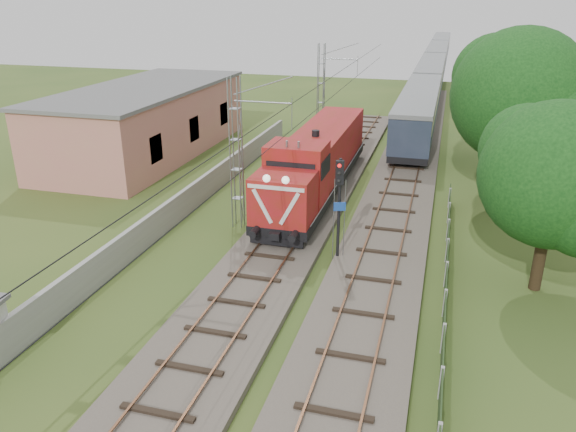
% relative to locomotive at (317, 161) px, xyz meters
% --- Properties ---
extents(ground, '(140.00, 140.00, 0.00)m').
position_rel_locomotive_xyz_m(ground, '(0.00, -17.79, -2.29)').
color(ground, '#314C1C').
rests_on(ground, ground).
extents(track_main, '(4.20, 70.00, 0.45)m').
position_rel_locomotive_xyz_m(track_main, '(0.00, -10.79, -2.10)').
color(track_main, '#6B6054').
rests_on(track_main, ground).
extents(track_side, '(4.20, 80.00, 0.45)m').
position_rel_locomotive_xyz_m(track_side, '(5.00, 2.21, -2.10)').
color(track_side, '#6B6054').
rests_on(track_side, ground).
extents(catenary, '(3.31, 70.00, 8.00)m').
position_rel_locomotive_xyz_m(catenary, '(-2.95, -5.79, 1.76)').
color(catenary, gray).
rests_on(catenary, ground).
extents(boundary_wall, '(0.25, 40.00, 1.50)m').
position_rel_locomotive_xyz_m(boundary_wall, '(-6.50, -5.79, -1.54)').
color(boundary_wall, '#9E9E99').
rests_on(boundary_wall, ground).
extents(station_building, '(8.40, 20.40, 5.22)m').
position_rel_locomotive_xyz_m(station_building, '(-15.00, 6.21, 0.34)').
color(station_building, '#BB6B64').
rests_on(station_building, ground).
extents(fence, '(0.12, 32.00, 1.20)m').
position_rel_locomotive_xyz_m(fence, '(8.00, -14.79, -1.69)').
color(fence, black).
rests_on(fence, ground).
extents(locomotive, '(3.08, 17.57, 4.46)m').
position_rel_locomotive_xyz_m(locomotive, '(0.00, 0.00, 0.00)').
color(locomotive, black).
rests_on(locomotive, ground).
extents(coach_rake, '(2.99, 89.14, 3.45)m').
position_rel_locomotive_xyz_m(coach_rake, '(5.00, 50.87, 0.20)').
color(coach_rake, black).
rests_on(coach_rake, ground).
extents(signal_post, '(0.54, 0.43, 5.05)m').
position_rel_locomotive_xyz_m(signal_post, '(3.03, -8.73, 1.18)').
color(signal_post, black).
rests_on(signal_post, ground).
extents(tree_a, '(6.24, 5.95, 8.09)m').
position_rel_locomotive_xyz_m(tree_a, '(11.79, -8.94, 2.76)').
color(tree_a, '#352716').
rests_on(tree_a, ground).
extents(tree_b, '(7.92, 7.54, 10.26)m').
position_rel_locomotive_xyz_m(tree_b, '(11.24, 1.55, 4.12)').
color(tree_b, '#352716').
rests_on(tree_b, ground).
extents(tree_c, '(6.54, 6.23, 8.48)m').
position_rel_locomotive_xyz_m(tree_c, '(11.39, 10.56, 3.00)').
color(tree_c, '#352716').
rests_on(tree_c, ground).
extents(tree_d, '(5.83, 5.55, 7.56)m').
position_rel_locomotive_xyz_m(tree_d, '(14.29, 28.48, 2.43)').
color(tree_d, '#352716').
rests_on(tree_d, ground).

